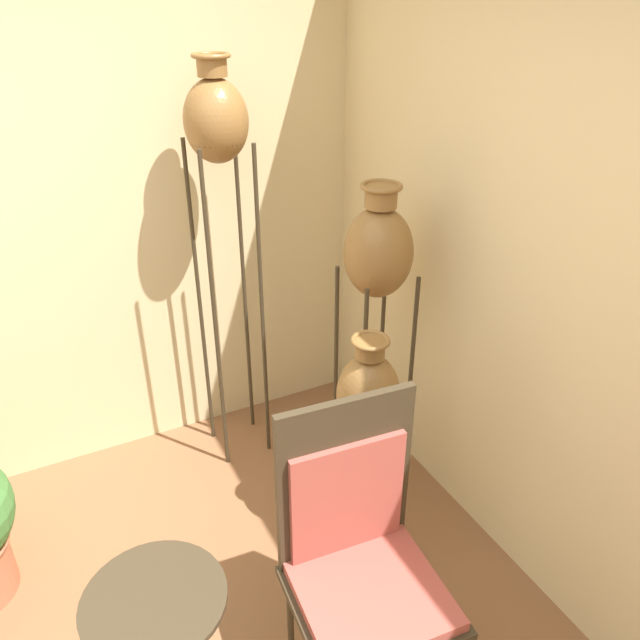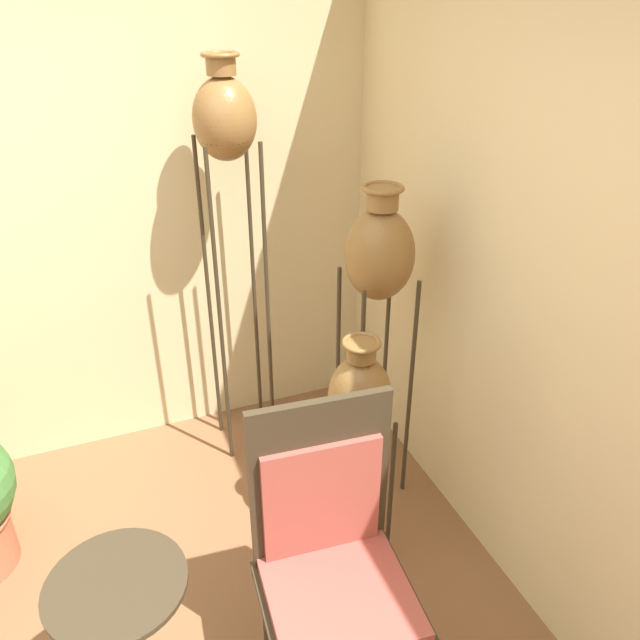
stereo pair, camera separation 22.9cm
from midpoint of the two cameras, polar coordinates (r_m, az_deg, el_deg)
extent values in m
cube|color=beige|center=(2.17, 23.19, 1.13)|extent=(0.06, 7.56, 2.70)
cylinder|color=#382D1E|center=(3.00, -11.70, -0.62)|extent=(0.02, 0.02, 1.66)
cylinder|color=#382D1E|center=(3.06, -7.43, 0.37)|extent=(0.02, 0.02, 1.66)
cylinder|color=#382D1E|center=(3.21, -12.93, 1.24)|extent=(0.02, 0.02, 1.66)
cylinder|color=#382D1E|center=(3.27, -8.91, 2.14)|extent=(0.02, 0.02, 1.66)
torus|color=#382D1E|center=(2.85, -11.72, 15.77)|extent=(0.25, 0.25, 0.02)
ellipsoid|color=olive|center=(2.83, -11.89, 17.35)|extent=(0.28, 0.28, 0.36)
cylinder|color=olive|center=(2.80, -12.36, 21.72)|extent=(0.13, 0.13, 0.08)
torus|color=olive|center=(2.80, -12.46, 22.55)|extent=(0.16, 0.16, 0.02)
cylinder|color=#382D1E|center=(2.85, 1.60, -7.79)|extent=(0.02, 0.02, 1.16)
cylinder|color=#382D1E|center=(2.96, 5.98, -6.41)|extent=(0.02, 0.02, 1.16)
cylinder|color=#382D1E|center=(3.03, -0.71, -5.24)|extent=(0.02, 0.02, 1.16)
cylinder|color=#382D1E|center=(3.13, 3.48, -4.05)|extent=(0.02, 0.02, 1.16)
torus|color=#382D1E|center=(2.70, 2.86, 4.36)|extent=(0.26, 0.26, 0.02)
ellipsoid|color=olive|center=(2.67, 2.90, 6.13)|extent=(0.30, 0.30, 0.40)
cylinder|color=olive|center=(2.58, 3.04, 11.16)|extent=(0.14, 0.14, 0.09)
torus|color=olive|center=(2.57, 3.06, 12.09)|extent=(0.18, 0.18, 0.02)
cylinder|color=#382D1E|center=(2.70, 0.72, -16.43)|extent=(0.02, 0.02, 0.72)
cylinder|color=#382D1E|center=(2.78, 4.88, -14.92)|extent=(0.02, 0.02, 0.72)
cylinder|color=#382D1E|center=(2.84, -1.41, -13.63)|extent=(0.02, 0.02, 0.72)
cylinder|color=#382D1E|center=(2.92, 2.57, -12.30)|extent=(0.02, 0.02, 0.72)
torus|color=#382D1E|center=(2.58, 1.80, -8.45)|extent=(0.23, 0.23, 0.02)
ellipsoid|color=olive|center=(2.53, 1.83, -6.95)|extent=(0.26, 0.26, 0.37)
cylinder|color=olive|center=(2.41, 1.91, -2.69)|extent=(0.12, 0.12, 0.07)
torus|color=olive|center=(2.39, 1.92, -1.96)|extent=(0.15, 0.15, 0.02)
cylinder|color=#382D1E|center=(2.51, -5.62, -25.81)|extent=(0.02, 0.02, 0.47)
cylinder|color=#382D1E|center=(2.60, 4.10, -22.97)|extent=(0.02, 0.02, 0.47)
cube|color=#382D1E|center=(2.23, 1.47, -24.45)|extent=(0.54, 0.52, 0.03)
cube|color=#A84C42|center=(2.21, 1.49, -23.90)|extent=(0.49, 0.48, 0.04)
cube|color=#382D1E|center=(2.12, -0.91, -14.46)|extent=(0.47, 0.07, 0.64)
cube|color=#A84C42|center=(2.15, -0.62, -16.17)|extent=(0.40, 0.06, 0.45)
cylinder|color=#382D1E|center=(1.96, -18.49, -23.25)|extent=(0.40, 0.40, 0.02)
camera|label=1|loc=(0.11, -92.38, -1.30)|focal=35.00mm
camera|label=2|loc=(0.11, 87.62, 1.30)|focal=35.00mm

